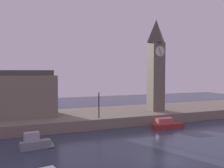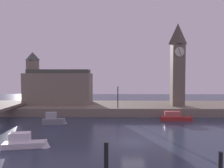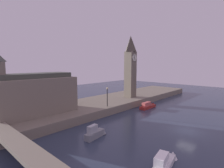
# 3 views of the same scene
# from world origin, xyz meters

# --- Properties ---
(ground_plane) EXTENTS (120.00, 120.00, 0.00)m
(ground_plane) POSITION_xyz_m (0.00, 0.00, 0.00)
(ground_plane) COLOR #2D384C
(far_embankment) EXTENTS (70.00, 12.00, 1.50)m
(far_embankment) POSITION_xyz_m (0.00, 20.00, 0.75)
(far_embankment) COLOR slate
(far_embankment) RESTS_ON ground
(clock_tower) EXTENTS (2.53, 2.56, 15.64)m
(clock_tower) POSITION_xyz_m (9.91, 18.11, 9.62)
(clock_tower) COLOR #6B6051
(clock_tower) RESTS_ON far_embankment
(parliament_hall) EXTENTS (13.18, 6.91, 10.60)m
(parliament_hall) POSITION_xyz_m (-13.90, 21.30, 4.98)
(parliament_hall) COLOR slate
(parliament_hall) RESTS_ON far_embankment
(streetlamp) EXTENTS (0.36, 0.36, 3.91)m
(streetlamp) POSITION_xyz_m (-1.49, 15.35, 3.94)
(streetlamp) COLOR black
(streetlamp) RESTS_ON far_embankment
(boat_cruiser_grey) EXTENTS (3.77, 1.40, 1.85)m
(boat_cruiser_grey) POSITION_xyz_m (-11.00, 8.38, 0.66)
(boat_cruiser_grey) COLOR gray
(boat_cruiser_grey) RESTS_ON ground
(boat_dinghy_red) EXTENTS (5.45, 1.42, 1.75)m
(boat_dinghy_red) POSITION_xyz_m (8.27, 11.53, 0.51)
(boat_dinghy_red) COLOR maroon
(boat_dinghy_red) RESTS_ON ground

